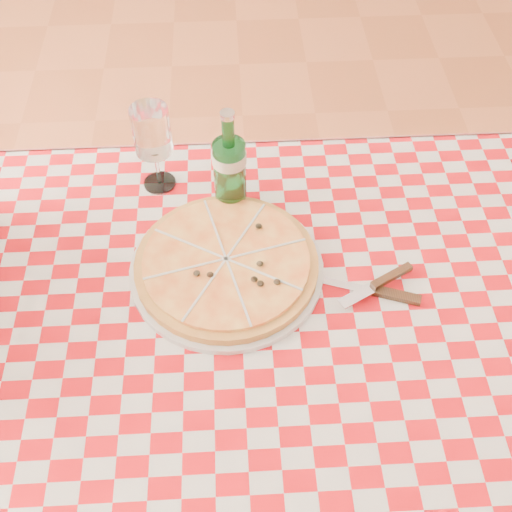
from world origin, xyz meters
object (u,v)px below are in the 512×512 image
at_px(pizza_plate, 226,264).
at_px(wine_glass, 154,149).
at_px(dining_table, 268,329).
at_px(water_bottle, 229,162).

distance_m(pizza_plate, wine_glass, 0.30).
bearing_deg(pizza_plate, dining_table, -43.89).
height_order(water_bottle, wine_glass, water_bottle).
xyz_separation_m(pizza_plate, wine_glass, (-0.14, 0.25, 0.08)).
xyz_separation_m(pizza_plate, water_bottle, (0.01, 0.18, 0.10)).
distance_m(pizza_plate, water_bottle, 0.20).
xyz_separation_m(dining_table, pizza_plate, (-0.08, 0.07, 0.12)).
relative_size(pizza_plate, wine_glass, 1.88).
bearing_deg(water_bottle, pizza_plate, -94.47).
xyz_separation_m(dining_table, wine_glass, (-0.22, 0.32, 0.20)).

